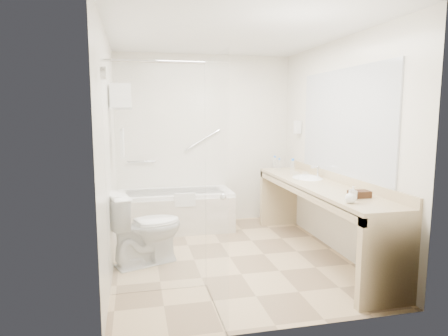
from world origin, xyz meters
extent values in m
plane|color=tan|center=(0.00, 0.00, 0.00)|extent=(3.20, 3.20, 0.00)
cube|color=silver|center=(0.00, 0.00, 2.50)|extent=(2.60, 3.20, 0.10)
cube|color=beige|center=(0.00, 1.60, 1.25)|extent=(2.60, 0.10, 2.50)
cube|color=beige|center=(0.00, -1.60, 1.25)|extent=(2.60, 0.10, 2.50)
cube|color=beige|center=(-1.30, 0.00, 1.25)|extent=(0.10, 3.20, 2.50)
cube|color=beige|center=(1.30, 0.00, 1.25)|extent=(0.10, 3.20, 2.50)
cube|color=white|center=(-0.50, 1.25, 0.28)|extent=(1.60, 0.70, 0.55)
cube|color=beige|center=(-0.50, 0.89, 0.25)|extent=(1.60, 0.02, 0.50)
cube|color=silver|center=(-0.40, 0.90, 0.50)|extent=(0.28, 0.06, 0.18)
cylinder|color=silver|center=(-0.95, 1.56, 0.95)|extent=(0.40, 0.03, 0.03)
cylinder|color=silver|center=(-0.05, 1.56, 1.25)|extent=(0.53, 0.03, 0.33)
cube|color=silver|center=(-0.85, -0.70, 1.05)|extent=(0.90, 0.01, 2.10)
cube|color=silver|center=(-0.40, -1.15, 1.05)|extent=(0.02, 0.90, 2.10)
cylinder|color=silver|center=(-0.85, -0.70, 2.10)|extent=(0.90, 0.02, 0.02)
sphere|color=silver|center=(-0.37, -1.30, 1.00)|extent=(0.05, 0.05, 0.05)
cylinder|color=silver|center=(-1.25, -1.15, 1.95)|extent=(0.04, 0.10, 0.10)
cube|color=silver|center=(-1.17, 0.35, 1.70)|extent=(0.24, 0.55, 0.02)
cylinder|color=silver|center=(-1.17, 0.35, 1.48)|extent=(0.02, 0.55, 0.02)
cube|color=silver|center=(-1.17, 0.35, 1.32)|extent=(0.03, 0.42, 0.32)
cube|color=silver|center=(-1.17, 0.35, 1.76)|extent=(0.22, 0.40, 0.08)
cube|color=silver|center=(-1.17, 0.35, 1.84)|extent=(0.22, 0.40, 0.08)
cube|color=silver|center=(-1.17, 0.35, 1.93)|extent=(0.22, 0.40, 0.08)
cube|color=tan|center=(1.02, -0.15, 0.82)|extent=(0.55, 2.70, 0.05)
cube|color=tan|center=(1.29, -0.15, 0.90)|extent=(0.03, 2.70, 0.10)
cube|color=tan|center=(0.77, -0.15, 0.77)|extent=(0.04, 2.70, 0.08)
cube|color=tan|center=(1.02, -1.46, 0.40)|extent=(0.55, 0.08, 0.80)
cube|color=tan|center=(1.02, 1.16, 0.40)|extent=(0.55, 0.08, 0.80)
ellipsoid|color=white|center=(1.05, 0.25, 0.82)|extent=(0.40, 0.52, 0.14)
cylinder|color=silver|center=(1.20, 0.25, 0.93)|extent=(0.03, 0.03, 0.14)
cube|color=#B5BAC2|center=(1.29, -0.15, 1.55)|extent=(0.02, 2.00, 1.20)
cube|color=silver|center=(1.25, 1.05, 1.45)|extent=(0.08, 0.10, 0.18)
imported|color=white|center=(-0.95, 0.02, 0.40)|extent=(0.93, 0.72, 0.81)
cube|color=#3F2716|center=(1.06, -0.93, 0.88)|extent=(0.19, 0.13, 0.06)
imported|color=silver|center=(0.95, -0.99, 0.88)|extent=(0.09, 0.14, 0.06)
imported|color=silver|center=(0.84, -1.13, 0.90)|extent=(0.14, 0.16, 0.10)
cylinder|color=silver|center=(0.94, 0.94, 0.93)|extent=(0.05, 0.05, 0.15)
cylinder|color=blue|center=(0.94, 0.94, 1.01)|extent=(0.03, 0.03, 0.02)
cylinder|color=silver|center=(0.97, 0.51, 0.94)|extent=(0.07, 0.07, 0.19)
cylinder|color=blue|center=(0.97, 0.51, 1.05)|extent=(0.04, 0.04, 0.03)
cylinder|color=silver|center=(0.93, 1.10, 0.93)|extent=(0.06, 0.06, 0.17)
cylinder|color=blue|center=(0.93, 1.10, 1.03)|extent=(0.03, 0.03, 0.02)
cylinder|color=silver|center=(0.85, 0.12, 0.90)|extent=(0.10, 0.10, 0.10)
cylinder|color=silver|center=(0.98, 0.14, 0.90)|extent=(0.09, 0.09, 0.09)
camera|label=1|loc=(-1.04, -4.31, 1.66)|focal=32.00mm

